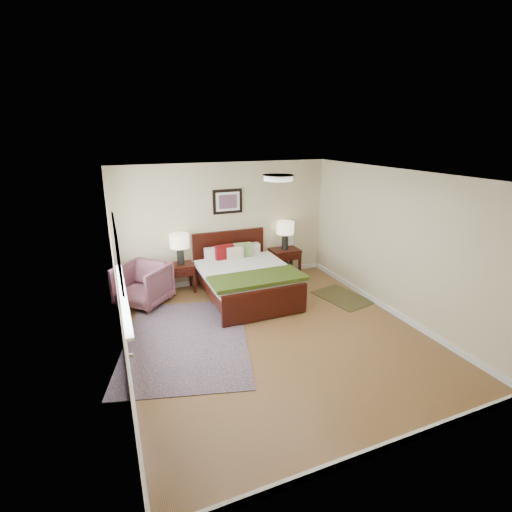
% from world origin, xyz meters
% --- Properties ---
extents(floor, '(5.00, 5.00, 0.00)m').
position_xyz_m(floor, '(0.00, 0.00, 0.00)').
color(floor, brown).
rests_on(floor, ground).
extents(back_wall, '(4.50, 0.04, 2.50)m').
position_xyz_m(back_wall, '(0.00, 2.50, 1.25)').
color(back_wall, beige).
rests_on(back_wall, ground).
extents(front_wall, '(4.50, 0.04, 2.50)m').
position_xyz_m(front_wall, '(0.00, -2.50, 1.25)').
color(front_wall, beige).
rests_on(front_wall, ground).
extents(left_wall, '(0.04, 5.00, 2.50)m').
position_xyz_m(left_wall, '(-2.25, 0.00, 1.25)').
color(left_wall, beige).
rests_on(left_wall, ground).
extents(right_wall, '(0.04, 5.00, 2.50)m').
position_xyz_m(right_wall, '(2.25, 0.00, 1.25)').
color(right_wall, beige).
rests_on(right_wall, ground).
extents(ceiling, '(4.50, 5.00, 0.02)m').
position_xyz_m(ceiling, '(0.00, 0.00, 2.50)').
color(ceiling, white).
rests_on(ceiling, back_wall).
extents(window, '(0.11, 2.72, 1.32)m').
position_xyz_m(window, '(-2.20, 0.70, 1.38)').
color(window, silver).
rests_on(window, left_wall).
extents(door, '(0.06, 1.00, 2.18)m').
position_xyz_m(door, '(-2.23, -1.75, 1.07)').
color(door, silver).
rests_on(door, ground).
extents(ceil_fixture, '(0.44, 0.44, 0.08)m').
position_xyz_m(ceil_fixture, '(0.00, 0.00, 2.47)').
color(ceil_fixture, white).
rests_on(ceil_fixture, ceiling).
extents(bed, '(1.67, 2.02, 1.09)m').
position_xyz_m(bed, '(0.05, 1.51, 0.50)').
color(bed, '#330D07').
rests_on(bed, ground).
extents(wall_art, '(0.62, 0.05, 0.50)m').
position_xyz_m(wall_art, '(0.05, 2.47, 1.72)').
color(wall_art, black).
rests_on(wall_art, back_wall).
extents(nightstand_left, '(0.48, 0.43, 0.57)m').
position_xyz_m(nightstand_left, '(-1.02, 2.25, 0.45)').
color(nightstand_left, '#330D07').
rests_on(nightstand_left, ground).
extents(nightstand_right, '(0.62, 0.46, 0.61)m').
position_xyz_m(nightstand_right, '(1.27, 2.26, 0.38)').
color(nightstand_right, '#330D07').
rests_on(nightstand_right, ground).
extents(lamp_left, '(0.38, 0.38, 0.61)m').
position_xyz_m(lamp_left, '(-1.02, 2.27, 1.01)').
color(lamp_left, black).
rests_on(lamp_left, nightstand_left).
extents(lamp_right, '(0.38, 0.38, 0.61)m').
position_xyz_m(lamp_right, '(1.27, 2.27, 1.05)').
color(lamp_right, black).
rests_on(lamp_right, nightstand_right).
extents(armchair, '(1.19, 1.19, 0.77)m').
position_xyz_m(armchair, '(-1.80, 1.94, 0.39)').
color(armchair, brown).
rests_on(armchair, ground).
extents(rug_persian, '(2.46, 3.00, 0.01)m').
position_xyz_m(rug_persian, '(-1.35, 0.36, 0.01)').
color(rug_persian, '#0E2047').
rests_on(rug_persian, ground).
extents(rug_navy, '(0.91, 1.19, 0.01)m').
position_xyz_m(rug_navy, '(1.80, 0.77, 0.01)').
color(rug_navy, black).
rests_on(rug_navy, ground).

